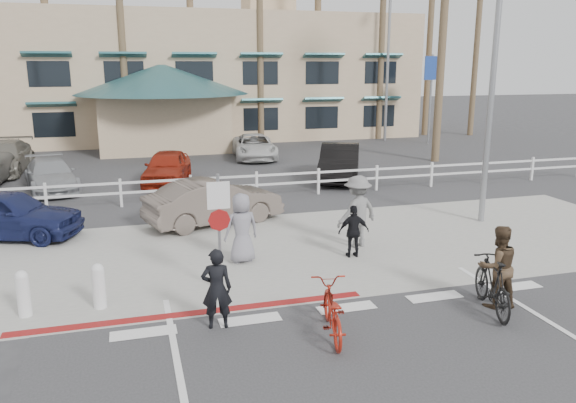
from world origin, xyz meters
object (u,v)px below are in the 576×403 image
object	(u,v)px
sign_post	(219,227)
car_white_sedan	(214,202)
bike_red	(332,311)
car_red_compact	(6,214)
bike_black	(492,285)

from	to	relation	value
sign_post	car_white_sedan	size ratio (longest dim) A/B	0.69
bike_red	car_red_compact	bearing A→B (deg)	-38.55
sign_post	bike_red	distance (m)	3.20
bike_black	car_white_sedan	bearing A→B (deg)	-45.93
bike_red	car_red_compact	distance (m)	10.56
sign_post	bike_red	xyz separation A→B (m)	(1.60, -2.60, -0.97)
bike_red	car_red_compact	world-z (taller)	car_red_compact
bike_black	car_red_compact	bearing A→B (deg)	-22.86
bike_red	car_white_sedan	distance (m)	8.02
bike_red	bike_black	world-z (taller)	bike_black
bike_black	car_white_sedan	distance (m)	8.99
bike_black	car_white_sedan	size ratio (longest dim) A/B	0.45
car_red_compact	bike_red	bearing A→B (deg)	-120.11
bike_black	bike_red	bearing A→B (deg)	16.70
car_white_sedan	car_red_compact	world-z (taller)	car_red_compact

